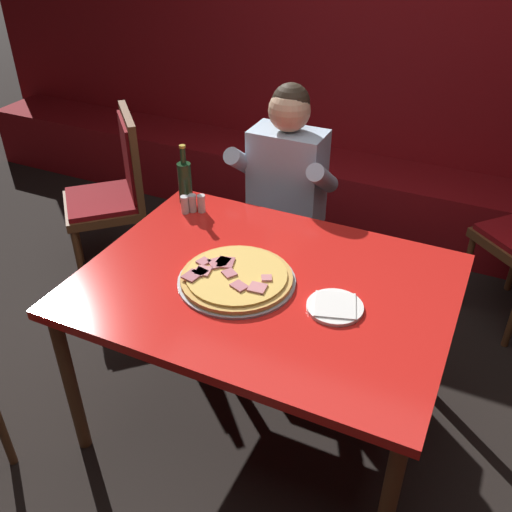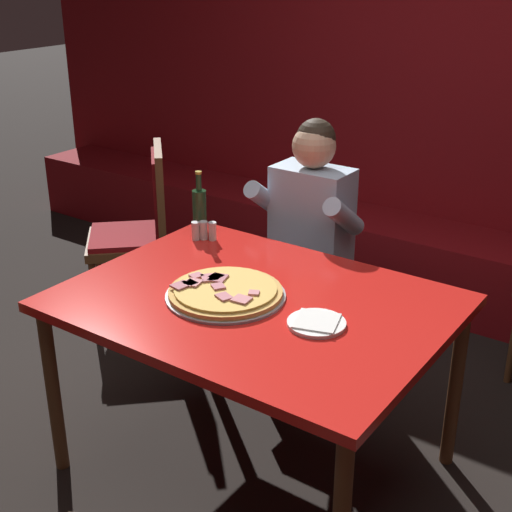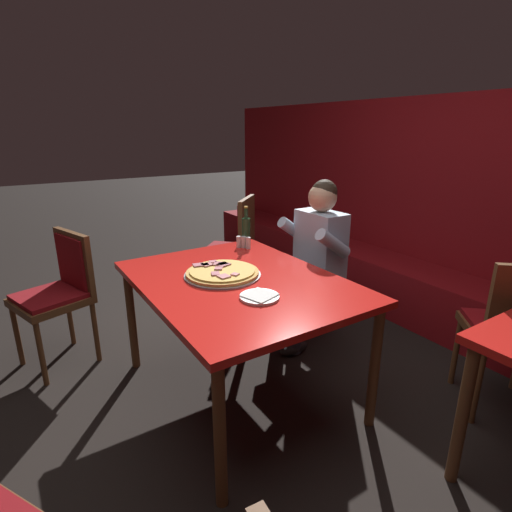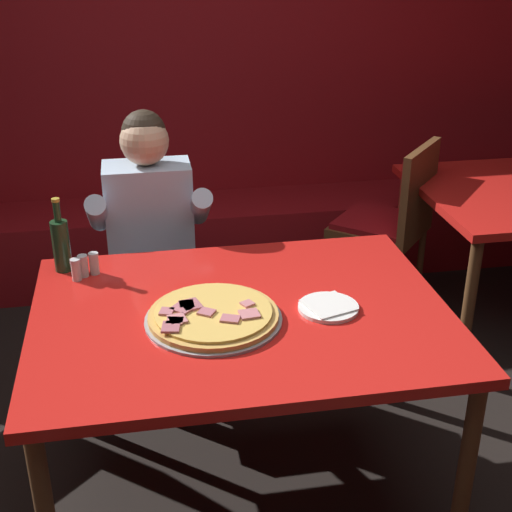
# 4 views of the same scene
# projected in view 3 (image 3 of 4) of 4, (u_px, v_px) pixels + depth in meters

# --- Properties ---
(ground_plane) EXTENTS (24.00, 24.00, 0.00)m
(ground_plane) POSITION_uv_depth(u_px,v_px,m) (240.00, 391.00, 2.59)
(ground_plane) COLOR black
(booth_wall_panel) EXTENTS (6.80, 0.16, 1.90)m
(booth_wall_panel) POSITION_uv_depth(u_px,v_px,m) (458.00, 211.00, 3.42)
(booth_wall_panel) COLOR maroon
(booth_wall_panel) RESTS_ON ground_plane
(booth_bench) EXTENTS (6.46, 0.48, 0.46)m
(booth_bench) POSITION_uv_depth(u_px,v_px,m) (424.00, 296.00, 3.47)
(booth_bench) COLOR maroon
(booth_bench) RESTS_ON ground_plane
(main_dining_table) EXTENTS (1.43, 1.08, 0.78)m
(main_dining_table) POSITION_uv_depth(u_px,v_px,m) (239.00, 290.00, 2.37)
(main_dining_table) COLOR brown
(main_dining_table) RESTS_ON ground_plane
(pizza) EXTENTS (0.46, 0.46, 0.05)m
(pizza) POSITION_uv_depth(u_px,v_px,m) (222.00, 273.00, 2.40)
(pizza) COLOR #9E9EA3
(pizza) RESTS_ON main_dining_table
(plate_white_paper) EXTENTS (0.21, 0.21, 0.02)m
(plate_white_paper) POSITION_uv_depth(u_px,v_px,m) (260.00, 297.00, 2.09)
(plate_white_paper) COLOR white
(plate_white_paper) RESTS_ON main_dining_table
(beer_bottle) EXTENTS (0.07, 0.07, 0.29)m
(beer_bottle) POSITION_uv_depth(u_px,v_px,m) (246.00, 230.00, 3.03)
(beer_bottle) COLOR #19381E
(beer_bottle) RESTS_ON main_dining_table
(shaker_red_pepper_flakes) EXTENTS (0.04, 0.04, 0.09)m
(shaker_red_pepper_flakes) POSITION_uv_depth(u_px,v_px,m) (248.00, 244.00, 2.93)
(shaker_red_pepper_flakes) COLOR silver
(shaker_red_pepper_flakes) RESTS_ON main_dining_table
(shaker_black_pepper) EXTENTS (0.04, 0.04, 0.09)m
(shaker_black_pepper) POSITION_uv_depth(u_px,v_px,m) (244.00, 243.00, 2.96)
(shaker_black_pepper) COLOR silver
(shaker_black_pepper) RESTS_ON main_dining_table
(shaker_oregano) EXTENTS (0.04, 0.04, 0.09)m
(shaker_oregano) POSITION_uv_depth(u_px,v_px,m) (239.00, 242.00, 2.96)
(shaker_oregano) COLOR silver
(shaker_oregano) RESTS_ON main_dining_table
(diner_seated_blue_shirt) EXTENTS (0.53, 0.53, 1.27)m
(diner_seated_blue_shirt) POSITION_uv_depth(u_px,v_px,m) (311.00, 257.00, 3.00)
(diner_seated_blue_shirt) COLOR black
(diner_seated_blue_shirt) RESTS_ON ground_plane
(dining_chair_near_left) EXTENTS (0.55, 0.55, 0.94)m
(dining_chair_near_left) POSITION_uv_depth(u_px,v_px,m) (60.00, 287.00, 2.79)
(dining_chair_near_left) COLOR brown
(dining_chair_near_left) RESTS_ON ground_plane
(dining_chair_by_booth) EXTENTS (0.62, 0.62, 1.02)m
(dining_chair_by_booth) POSITION_uv_depth(u_px,v_px,m) (235.00, 243.00, 3.80)
(dining_chair_by_booth) COLOR brown
(dining_chair_by_booth) RESTS_ON ground_plane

